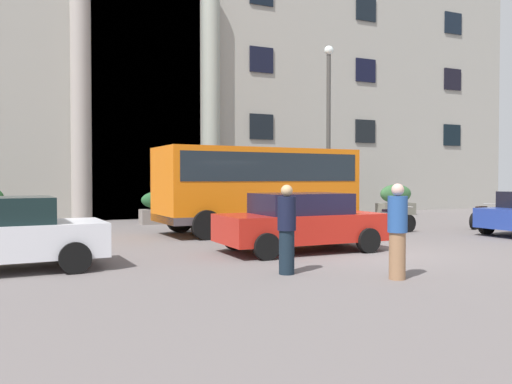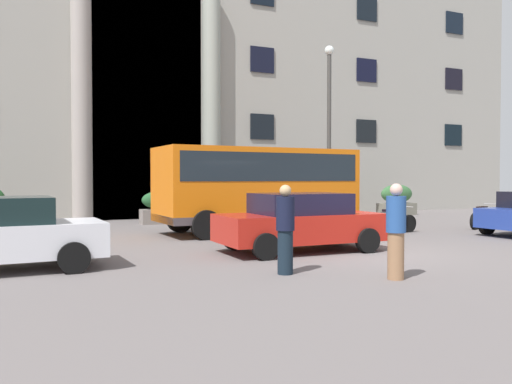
# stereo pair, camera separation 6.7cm
# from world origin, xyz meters

# --- Properties ---
(ground_plane) EXTENTS (80.00, 64.00, 0.12)m
(ground_plane) POSITION_xyz_m (0.00, 0.00, -0.06)
(ground_plane) COLOR #645D5C
(office_building_facade) EXTENTS (39.12, 9.68, 20.04)m
(office_building_facade) POSITION_xyz_m (-0.01, 17.48, 10.01)
(office_building_facade) COLOR #9A968D
(office_building_facade) RESTS_ON ground_plane
(orange_minibus) EXTENTS (6.86, 2.96, 2.85)m
(orange_minibus) POSITION_xyz_m (-0.49, 5.50, 1.70)
(orange_minibus) COLOR orange
(orange_minibus) RESTS_ON ground_plane
(bus_stop_sign) EXTENTS (0.44, 0.08, 2.63)m
(bus_stop_sign) POSITION_xyz_m (3.77, 7.35, 1.63)
(bus_stop_sign) COLOR #949719
(bus_stop_sign) RESTS_ON ground_plane
(hedge_planter_far_west) EXTENTS (1.94, 0.78, 1.54)m
(hedge_planter_far_west) POSITION_xyz_m (9.41, 10.41, 0.74)
(hedge_planter_far_west) COLOR #666357
(hedge_planter_far_west) RESTS_ON ground_plane
(hedge_planter_entrance_left) EXTENTS (1.77, 0.72, 1.35)m
(hedge_planter_entrance_left) POSITION_xyz_m (-2.59, 10.26, 0.65)
(hedge_planter_entrance_left) COLOR gray
(hedge_planter_entrance_left) RESTS_ON ground_plane
(parked_sedan_second) EXTENTS (4.14, 2.09, 1.48)m
(parked_sedan_second) POSITION_xyz_m (-1.43, 0.85, 0.75)
(parked_sedan_second) COLOR red
(parked_sedan_second) RESTS_ON ground_plane
(motorcycle_near_kerb) EXTENTS (1.91, 0.77, 0.89)m
(motorcycle_near_kerb) POSITION_xyz_m (7.67, 3.38, 0.46)
(motorcycle_near_kerb) COLOR black
(motorcycle_near_kerb) RESTS_ON ground_plane
(scooter_by_planter) EXTENTS (2.05, 0.55, 0.89)m
(scooter_by_planter) POSITION_xyz_m (3.50, 3.35, 0.46)
(scooter_by_planter) COLOR black
(scooter_by_planter) RESTS_ON ground_plane
(pedestrian_man_red_shirt) EXTENTS (0.36, 0.36, 1.73)m
(pedestrian_man_red_shirt) POSITION_xyz_m (-3.22, -1.81, 0.87)
(pedestrian_man_red_shirt) COLOR black
(pedestrian_man_red_shirt) RESTS_ON ground_plane
(pedestrian_woman_dark_dress) EXTENTS (0.36, 0.36, 1.76)m
(pedestrian_woman_dark_dress) POSITION_xyz_m (-1.61, -3.10, 0.89)
(pedestrian_woman_dark_dress) COLOR #936948
(pedestrian_woman_dark_dress) RESTS_ON ground_plane
(lamppost_plaza_centre) EXTENTS (0.40, 0.40, 7.48)m
(lamppost_plaza_centre) POSITION_xyz_m (4.17, 8.42, 4.36)
(lamppost_plaza_centre) COLOR #3F3D3B
(lamppost_plaza_centre) RESTS_ON ground_plane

